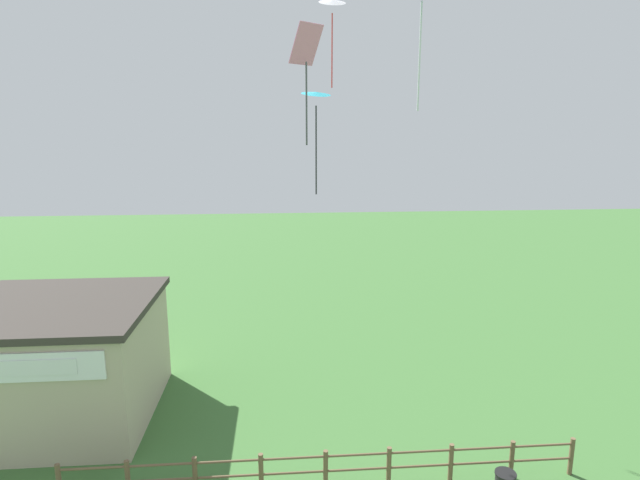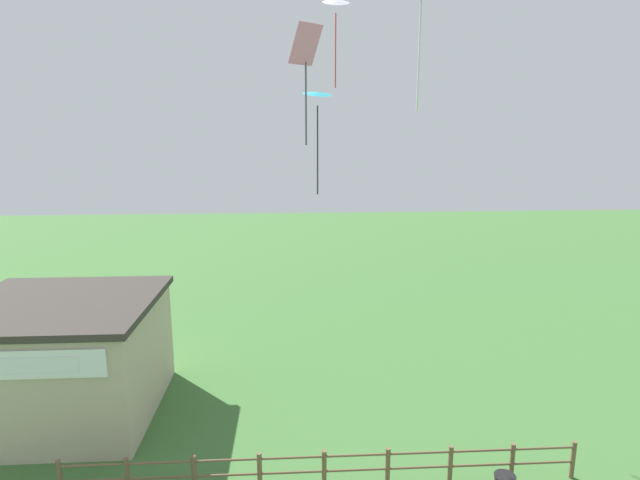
{
  "view_description": "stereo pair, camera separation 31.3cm",
  "coord_description": "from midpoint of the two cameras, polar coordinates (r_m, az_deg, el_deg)",
  "views": [
    {
      "loc": [
        -1.18,
        -4.91,
        9.99
      ],
      "look_at": [
        0.0,
        9.69,
        6.91
      ],
      "focal_mm": 28.0,
      "sensor_mm": 36.0,
      "label": 1
    },
    {
      "loc": [
        -0.87,
        -4.93,
        9.99
      ],
      "look_at": [
        0.0,
        9.69,
        6.91
      ],
      "focal_mm": 28.0,
      "sensor_mm": 36.0,
      "label": 2
    }
  ],
  "objects": [
    {
      "name": "kite_cyan_delta",
      "position": [
        16.88,
        0.26,
        15.87
      ],
      "size": [
        1.2,
        1.19,
        3.45
      ],
      "color": "#2DB2C6"
    },
    {
      "name": "wooden_fence",
      "position": [
        15.71,
        1.1,
        -24.53
      ],
      "size": [
        14.9,
        0.14,
        1.19
      ],
      "color": "brown",
      "rests_on": "ground_plane"
    },
    {
      "name": "seaside_building",
      "position": [
        20.53,
        -26.93,
        -11.93
      ],
      "size": [
        6.65,
        6.25,
        4.28
      ],
      "color": "#B7A88E",
      "rests_on": "ground_plane"
    },
    {
      "name": "kite_pink_diamond",
      "position": [
        14.1,
        -0.97,
        20.02
      ],
      "size": [
        0.96,
        0.89,
        3.12
      ],
      "color": "pink"
    },
    {
      "name": "kite_white_delta",
      "position": [
        22.01,
        2.28,
        25.29
      ],
      "size": [
        1.12,
        1.06,
        3.58
      ],
      "color": "white"
    }
  ]
}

